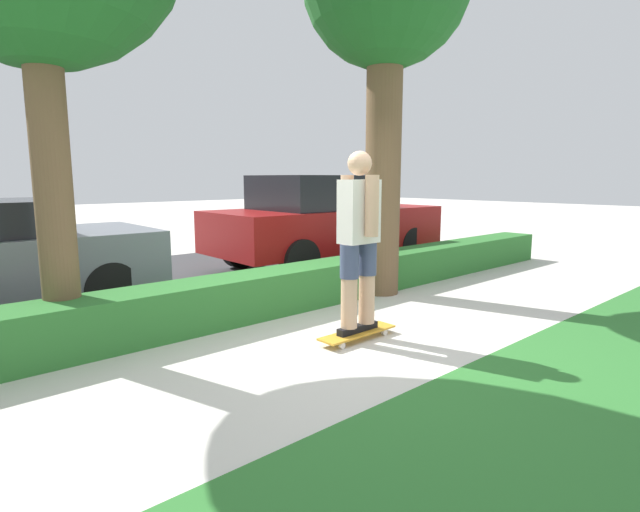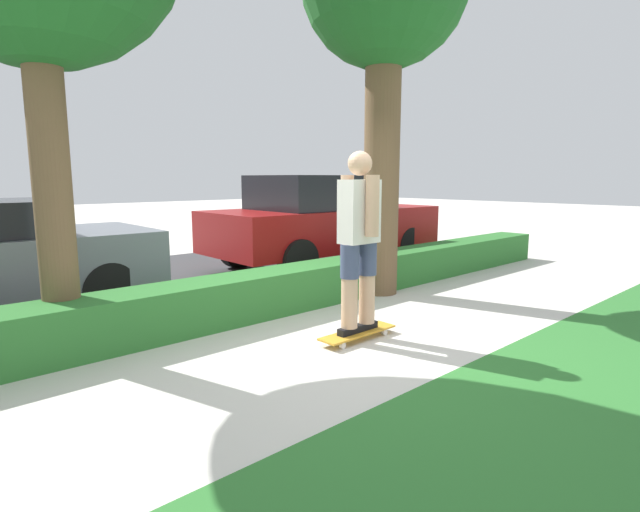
{
  "view_description": "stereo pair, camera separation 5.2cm",
  "coord_description": "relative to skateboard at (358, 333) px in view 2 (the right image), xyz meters",
  "views": [
    {
      "loc": [
        -3.4,
        -3.25,
        1.64
      ],
      "look_at": [
        0.07,
        0.6,
        0.83
      ],
      "focal_mm": 28.0,
      "sensor_mm": 36.0,
      "label": 1
    },
    {
      "loc": [
        -3.44,
        -3.22,
        1.64
      ],
      "look_at": [
        0.07,
        0.6,
        0.83
      ],
      "focal_mm": 28.0,
      "sensor_mm": 36.0,
      "label": 2
    }
  ],
  "objects": [
    {
      "name": "parked_car_middle",
      "position": [
        2.77,
        3.48,
        0.8
      ],
      "size": [
        4.56,
        2.0,
        1.69
      ],
      "rotation": [
        0.0,
        0.0,
        -0.03
      ],
      "color": "maroon",
      "rests_on": "ground_plane"
    },
    {
      "name": "skater_person",
      "position": [
        -0.0,
        0.0,
        0.99
      ],
      "size": [
        0.52,
        0.47,
        1.82
      ],
      "color": "black",
      "rests_on": "skateboard"
    },
    {
      "name": "hedge_row",
      "position": [
        -0.18,
        1.45,
        0.19
      ],
      "size": [
        12.98,
        0.6,
        0.52
      ],
      "color": "#2D702D",
      "rests_on": "ground_plane"
    },
    {
      "name": "skateboard",
      "position": [
        0.0,
        0.0,
        0.0
      ],
      "size": [
        0.92,
        0.24,
        0.08
      ],
      "color": "gold",
      "rests_on": "ground_plane"
    },
    {
      "name": "street_asphalt",
      "position": [
        -0.18,
        4.05,
        -0.07
      ],
      "size": [
        12.98,
        5.0,
        0.01
      ],
      "color": "#38383A",
      "rests_on": "ground_plane"
    },
    {
      "name": "ground_plane",
      "position": [
        -0.18,
        -0.15,
        -0.07
      ],
      "size": [
        60.0,
        60.0,
        0.0
      ],
      "primitive_type": "plane",
      "color": "beige"
    }
  ]
}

